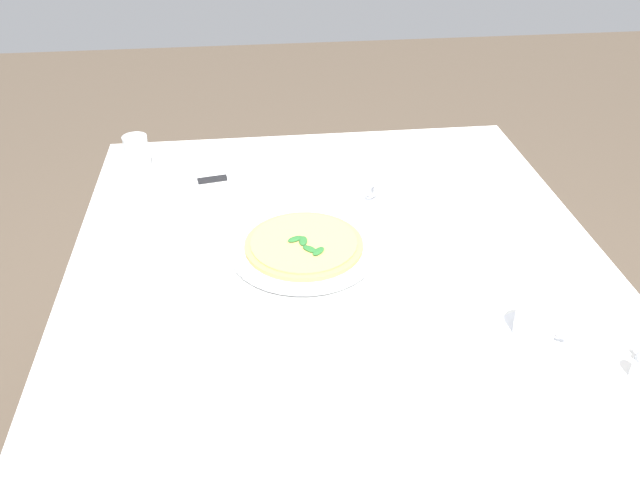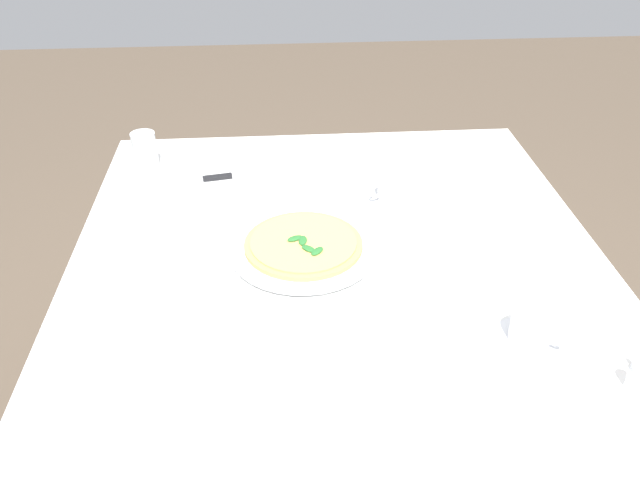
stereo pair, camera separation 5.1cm
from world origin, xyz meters
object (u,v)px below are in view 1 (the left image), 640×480
(pizza, at_px, (304,244))
(salt_shaker, at_px, (640,366))
(water_glass_near_left, at_px, (138,156))
(napkin_folded, at_px, (194,187))
(coffee_cup_near_right, at_px, (536,324))
(pizza_plate, at_px, (304,249))
(dinner_knife, at_px, (193,182))
(coffee_cup_back_corner, at_px, (389,188))

(pizza, relative_size, salt_shaker, 4.62)
(water_glass_near_left, bearing_deg, napkin_folded, 139.77)
(coffee_cup_near_right, relative_size, water_glass_near_left, 1.30)
(pizza_plate, height_order, water_glass_near_left, water_glass_near_left)
(pizza, distance_m, dinner_knife, 0.40)
(dinner_knife, bearing_deg, pizza_plate, 118.92)
(water_glass_near_left, bearing_deg, pizza_plate, 132.43)
(coffee_cup_back_corner, xyz_separation_m, coffee_cup_near_right, (-0.16, 0.54, 0.00))
(pizza, bearing_deg, coffee_cup_near_right, 141.43)
(pizza, relative_size, coffee_cup_back_corner, 2.00)
(dinner_knife, bearing_deg, salt_shaker, 126.18)
(coffee_cup_near_right, distance_m, salt_shaker, 0.18)
(dinner_knife, bearing_deg, water_glass_near_left, -51.09)
(coffee_cup_back_corner, bearing_deg, coffee_cup_near_right, 107.01)
(pizza_plate, distance_m, dinner_knife, 0.40)
(coffee_cup_back_corner, xyz_separation_m, dinner_knife, (0.49, -0.09, -0.00))
(pizza, height_order, coffee_cup_near_right, coffee_cup_near_right)
(coffee_cup_back_corner, distance_m, salt_shaker, 0.72)
(coffee_cup_near_right, bearing_deg, pizza, -38.57)
(coffee_cup_back_corner, height_order, coffee_cup_near_right, same)
(dinner_knife, height_order, salt_shaker, salt_shaker)
(coffee_cup_near_right, relative_size, salt_shaker, 2.31)
(salt_shaker, bearing_deg, water_glass_near_left, -43.17)
(water_glass_near_left, distance_m, napkin_folded, 0.20)
(pizza_plate, relative_size, pizza, 1.25)
(coffee_cup_near_right, bearing_deg, water_glass_near_left, -43.45)
(napkin_folded, height_order, salt_shaker, salt_shaker)
(coffee_cup_near_right, relative_size, napkin_folded, 0.57)
(coffee_cup_back_corner, bearing_deg, pizza_plate, 43.12)
(pizza_plate, relative_size, dinner_knife, 1.66)
(pizza_plate, xyz_separation_m, coffee_cup_back_corner, (-0.23, -0.22, 0.02))
(water_glass_near_left, bearing_deg, dinner_knife, 139.14)
(napkin_folded, bearing_deg, pizza_plate, 124.21)
(pizza_plate, bearing_deg, water_glass_near_left, -47.57)
(pizza_plate, xyz_separation_m, dinner_knife, (0.25, -0.31, 0.01))
(coffee_cup_near_right, xyz_separation_m, napkin_folded, (0.65, -0.63, -0.02))
(napkin_folded, bearing_deg, dinner_knife, 5.64)
(dinner_knife, bearing_deg, coffee_cup_near_right, 125.76)
(coffee_cup_back_corner, distance_m, water_glass_near_left, 0.68)
(pizza_plate, bearing_deg, salt_shaker, 140.64)
(coffee_cup_near_right, distance_m, water_glass_near_left, 1.11)
(pizza, distance_m, salt_shaker, 0.69)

